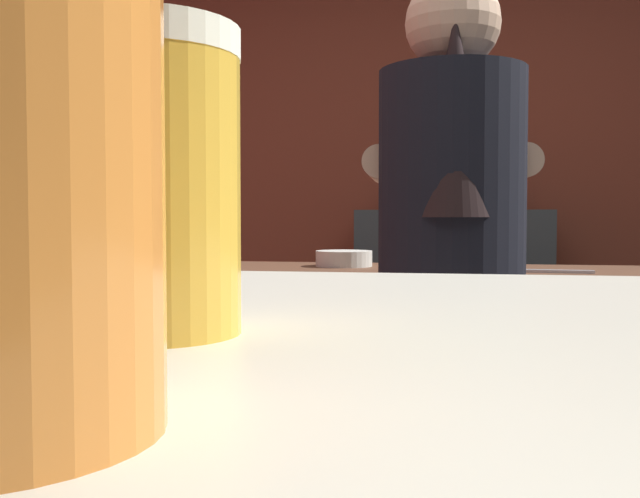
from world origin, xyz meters
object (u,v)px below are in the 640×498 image
at_px(bottle_soy, 506,188).
at_px(bottle_vinegar, 471,190).
at_px(chefs_knife, 548,271).
at_px(mixing_bowl, 343,258).
at_px(mini_fridge, 17,315).
at_px(pint_glass_near, 146,182).
at_px(bottle_hot_sauce, 412,196).
at_px(bartender, 450,275).

bearing_deg(bottle_soy, bottle_vinegar, 168.17).
bearing_deg(chefs_knife, mixing_bowl, 170.51).
height_order(mini_fridge, bottle_soy, bottle_soy).
bearing_deg(bottle_soy, pint_glass_near, -97.84).
bearing_deg(mini_fridge, bottle_hot_sauce, 7.74).
height_order(pint_glass_near, bottle_hot_sauce, bottle_hot_sauce).
bearing_deg(bottle_hot_sauce, mixing_bowl, -97.86).
distance_m(pint_glass_near, bottle_hot_sauce, 3.15).
xyz_separation_m(pint_glass_near, bottle_soy, (0.41, 2.97, 0.11)).
bearing_deg(bottle_hot_sauce, pint_glass_near, -89.70).
distance_m(bartender, mixing_bowl, 0.65).
height_order(bottle_soy, bottle_hot_sauce, bottle_soy).
xyz_separation_m(chefs_knife, bottle_vinegar, (-0.17, 1.21, 0.28)).
bearing_deg(pint_glass_near, mini_fridge, 123.86).
distance_m(mixing_bowl, bottle_hot_sauce, 1.23).
relative_size(mini_fridge, pint_glass_near, 9.12).
distance_m(mixing_bowl, bottle_vinegar, 1.17).
height_order(bartender, bottle_soy, bartender).
xyz_separation_m(chefs_knife, bottle_soy, (-0.02, 1.17, 0.28)).
xyz_separation_m(mini_fridge, chefs_knife, (2.36, -1.10, 0.33)).
bearing_deg(bottle_hot_sauce, mini_fridge, -172.26).
xyz_separation_m(mini_fridge, pint_glass_near, (1.94, -2.89, 0.50)).
height_order(bottle_soy, bottle_vinegar, bottle_soy).
height_order(mixing_bowl, bottle_soy, bottle_soy).
bearing_deg(bottle_vinegar, bottle_hot_sauce, 151.16).
xyz_separation_m(bartender, chefs_knife, (0.28, 0.41, -0.02)).
distance_m(bartender, bottle_hot_sauce, 1.79).
height_order(mixing_bowl, pint_glass_near, pint_glass_near).
bearing_deg(bottle_vinegar, bottle_soy, -11.83).
relative_size(bartender, bottle_vinegar, 6.92).
relative_size(bottle_soy, bottle_hot_sauce, 1.38).
height_order(chefs_knife, bottle_vinegar, bottle_vinegar).
relative_size(mini_fridge, bartender, 0.73).
relative_size(chefs_knife, pint_glass_near, 1.82).
xyz_separation_m(bottle_hot_sauce, bottle_vinegar, (0.27, -0.15, 0.02)).
relative_size(mixing_bowl, chefs_knife, 0.75).
distance_m(mini_fridge, pint_glass_near, 3.51).
distance_m(chefs_knife, bottle_hot_sauce, 1.45).
distance_m(mini_fridge, bartender, 2.59).
xyz_separation_m(mini_fridge, bottle_soy, (2.35, 0.08, 0.61)).
bearing_deg(bartender, mini_fridge, 51.82).
bearing_deg(bottle_soy, chefs_knife, -89.14).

